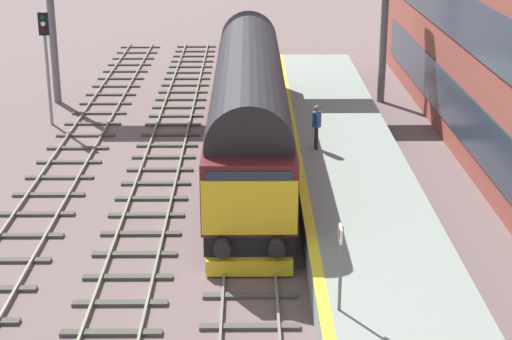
# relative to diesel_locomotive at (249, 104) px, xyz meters

# --- Properties ---
(ground_plane) EXTENTS (140.00, 140.00, 0.00)m
(ground_plane) POSITION_rel_diesel_locomotive_xyz_m (-0.00, -5.65, -2.48)
(ground_plane) COLOR #675454
(ground_plane) RESTS_ON ground
(track_main) EXTENTS (2.50, 60.00, 0.15)m
(track_main) POSITION_rel_diesel_locomotive_xyz_m (-0.00, -5.65, -2.43)
(track_main) COLOR slate
(track_main) RESTS_ON ground
(track_adjacent_west) EXTENTS (2.50, 60.00, 0.15)m
(track_adjacent_west) POSITION_rel_diesel_locomotive_xyz_m (-3.39, -5.65, -2.43)
(track_adjacent_west) COLOR gray
(track_adjacent_west) RESTS_ON ground
(track_adjacent_far_west) EXTENTS (2.50, 60.00, 0.15)m
(track_adjacent_far_west) POSITION_rel_diesel_locomotive_xyz_m (-7.02, -5.65, -2.43)
(track_adjacent_far_west) COLOR slate
(track_adjacent_far_west) RESTS_ON ground
(station_platform) EXTENTS (4.00, 44.00, 1.01)m
(station_platform) POSITION_rel_diesel_locomotive_xyz_m (3.60, -5.65, -1.98)
(station_platform) COLOR gray
(station_platform) RESTS_ON ground
(diesel_locomotive) EXTENTS (2.74, 18.75, 4.68)m
(diesel_locomotive) POSITION_rel_diesel_locomotive_xyz_m (0.00, 0.00, 0.00)
(diesel_locomotive) COLOR black
(diesel_locomotive) RESTS_ON ground
(signal_post_mid) EXTENTS (0.44, 0.22, 5.02)m
(signal_post_mid) POSITION_rel_diesel_locomotive_xyz_m (-8.86, 5.90, 0.71)
(signal_post_mid) COLOR gray
(signal_post_mid) RESTS_ON ground
(platform_number_sign) EXTENTS (0.10, 0.44, 2.11)m
(platform_number_sign) POSITION_rel_diesel_locomotive_xyz_m (2.08, -13.03, -0.09)
(platform_number_sign) COLOR slate
(platform_number_sign) RESTS_ON station_platform
(waiting_passenger) EXTENTS (0.34, 0.51, 1.64)m
(waiting_passenger) POSITION_rel_diesel_locomotive_xyz_m (2.48, -0.80, -0.49)
(waiting_passenger) COLOR #322730
(waiting_passenger) RESTS_ON station_platform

